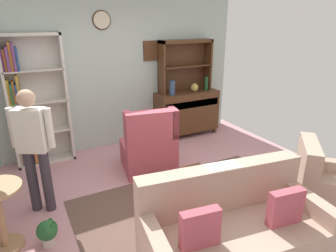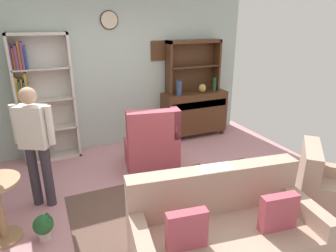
# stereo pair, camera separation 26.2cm
# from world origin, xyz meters

# --- Properties ---
(ground_plane) EXTENTS (5.40, 4.60, 0.02)m
(ground_plane) POSITION_xyz_m (0.00, 0.00, -0.01)
(ground_plane) COLOR #C68C93
(wall_back) EXTENTS (5.00, 0.09, 2.80)m
(wall_back) POSITION_xyz_m (0.00, 2.13, 1.41)
(wall_back) COLOR #ADC1B7
(wall_back) RESTS_ON ground_plane
(area_rug) EXTENTS (2.99, 1.70, 0.01)m
(area_rug) POSITION_xyz_m (0.20, -0.30, 0.00)
(area_rug) COLOR brown
(area_rug) RESTS_ON ground_plane
(bookshelf) EXTENTS (0.90, 0.30, 2.10)m
(bookshelf) POSITION_xyz_m (-1.41, 1.94, 0.99)
(bookshelf) COLOR silver
(bookshelf) RESTS_ON ground_plane
(sideboard) EXTENTS (1.30, 0.45, 0.92)m
(sideboard) POSITION_xyz_m (1.42, 1.86, 0.51)
(sideboard) COLOR #4C2D19
(sideboard) RESTS_ON ground_plane
(sideboard_hutch) EXTENTS (1.10, 0.26, 1.00)m
(sideboard_hutch) POSITION_xyz_m (1.42, 1.97, 1.56)
(sideboard_hutch) COLOR #4C2D19
(sideboard_hutch) RESTS_ON sideboard
(vase_tall) EXTENTS (0.11, 0.11, 0.28)m
(vase_tall) POSITION_xyz_m (1.03, 1.78, 1.06)
(vase_tall) COLOR #33476B
(vase_tall) RESTS_ON sideboard
(vase_round) EXTENTS (0.15, 0.15, 0.17)m
(vase_round) POSITION_xyz_m (1.55, 1.79, 1.01)
(vase_round) COLOR tan
(vase_round) RESTS_ON sideboard
(bottle_wine) EXTENTS (0.07, 0.07, 0.28)m
(bottle_wine) POSITION_xyz_m (1.81, 1.77, 1.06)
(bottle_wine) COLOR #194223
(bottle_wine) RESTS_ON sideboard
(couch_floral) EXTENTS (1.90, 1.10, 0.90)m
(couch_floral) POSITION_xyz_m (0.06, -1.24, 0.31)
(couch_floral) COLOR tan
(couch_floral) RESTS_ON ground_plane
(armchair_floral) EXTENTS (1.08, 1.08, 0.88)m
(armchair_floral) POSITION_xyz_m (1.62, -1.16, 0.29)
(armchair_floral) COLOR tan
(armchair_floral) RESTS_ON ground_plane
(wingback_chair) EXTENTS (0.91, 0.93, 1.05)m
(wingback_chair) POSITION_xyz_m (0.09, 0.81, 0.38)
(wingback_chair) COLOR #B74C5B
(wingback_chair) RESTS_ON ground_plane
(potted_plant_small) EXTENTS (0.22, 0.22, 0.30)m
(potted_plant_small) POSITION_xyz_m (-1.56, -0.21, 0.18)
(potted_plant_small) COLOR beige
(potted_plant_small) RESTS_ON ground_plane
(person_reading) EXTENTS (0.49, 0.34, 1.56)m
(person_reading) POSITION_xyz_m (-1.53, 0.51, 0.91)
(person_reading) COLOR #38333D
(person_reading) RESTS_ON ground_plane
(coffee_table) EXTENTS (0.80, 0.50, 0.42)m
(coffee_table) POSITION_xyz_m (0.08, -0.27, 0.35)
(coffee_table) COLOR #4C2D19
(coffee_table) RESTS_ON ground_plane
(book_stack) EXTENTS (0.20, 0.16, 0.08)m
(book_stack) POSITION_xyz_m (0.16, -0.31, 0.46)
(book_stack) COLOR #CC7233
(book_stack) RESTS_ON coffee_table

